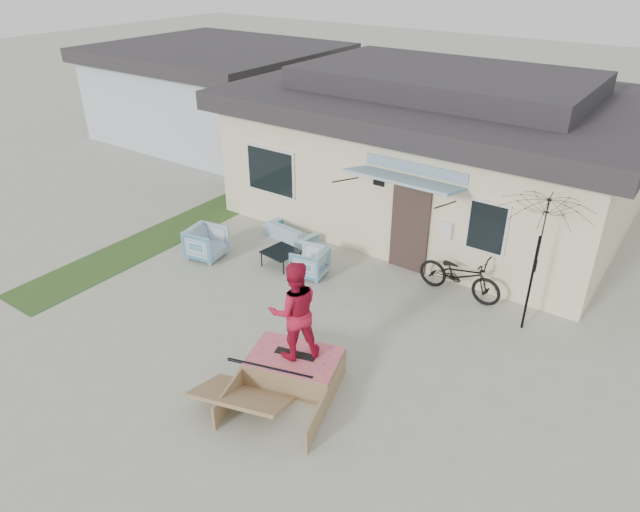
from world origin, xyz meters
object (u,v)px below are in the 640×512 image
Objects in this scene: loveseat at (290,229)px; coffee_table at (281,258)px; skate_ramp at (295,368)px; skater at (294,309)px; armchair_left at (206,241)px; armchair_right at (310,260)px; skateboard at (295,354)px; bicycle at (460,271)px; patio_umbrella at (537,253)px.

loveseat is 1.39m from coffee_table.
skater is (-0.01, 0.05, 1.23)m from skate_ramp.
armchair_left is at bearing 68.55° from loveseat.
loveseat reaches higher than coffee_table.
armchair_right is 3.71m from skateboard.
bicycle is 4.58m from skate_ramp.
bicycle is 2.59× the size of skateboard.
bicycle is 2.00m from patio_umbrella.
armchair_right is at bearing -83.20° from armchair_left.
armchair_left reaches higher than loveseat.
bicycle is at bearing 100.03° from armchair_right.
skate_ramp is at bearing 166.79° from bicycle.
loveseat reaches higher than skate_ramp.
armchair_right is 0.37× the size of skate_ramp.
skate_ramp is (4.63, -2.42, -0.17)m from armchair_left.
skater reaches higher than armchair_left.
armchair_right is at bearing 105.49° from skate_ramp.
skate_ramp reaches higher than coffee_table.
armchair_left is 0.38× the size of patio_umbrella.
patio_umbrella is 3.03× the size of skateboard.
skater reaches higher than loveseat.
armchair_left is 5.29m from skater.
patio_umbrella is at bearing 38.11° from skate_ramp.
loveseat is 2.01× the size of coffee_table.
patio_umbrella is 5.10m from skate_ramp.
loveseat is 4.76m from bicycle.
armchair_left is 0.41× the size of skate_ramp.
skateboard reaches higher than skate_ramp.
armchair_left is at bearing -76.39° from skater.
armchair_right is at bearing 149.65° from loveseat.
armchair_right is 0.42× the size of skater.
loveseat is 1.75× the size of armchair_left.
skateboard is (1.98, -3.14, 0.16)m from armchair_right.
armchair_left is at bearing 135.91° from skate_ramp.
loveseat is 1.94m from armchair_right.
loveseat is 1.98× the size of armchair_right.
skateboard is (-1.25, -4.34, -0.07)m from bicycle.
skater is at bearing 136.75° from loveseat.
skater reaches higher than skate_ramp.
bicycle reaches higher than skate_ramp.
skater reaches higher than patio_umbrella.
skater is (0.00, 0.00, 0.94)m from skateboard.
armchair_right is 3.45m from bicycle.
loveseat is at bearing -38.84° from armchair_left.
bicycle is (4.75, -0.00, 0.32)m from loveseat.
patio_umbrella is at bearing 88.88° from armchair_right.
bicycle is 1.06× the size of skater.
loveseat is 5.59m from skateboard.
skate_ramp is at bearing -48.10° from coffee_table.
loveseat is 6.52m from patio_umbrella.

